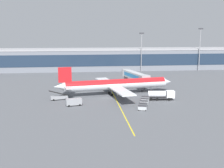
% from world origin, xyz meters
% --- Properties ---
extents(ground_plane, '(700.00, 700.00, 0.00)m').
position_xyz_m(ground_plane, '(0.00, 0.00, 0.00)').
color(ground_plane, '#515459').
extents(apron_lead_in_line, '(1.42, 80.00, 0.01)m').
position_xyz_m(apron_lead_in_line, '(2.75, 2.00, 0.00)').
color(apron_lead_in_line, yellow).
rests_on(apron_lead_in_line, ground_plane).
extents(terminal_building, '(184.97, 19.40, 13.46)m').
position_xyz_m(terminal_building, '(-1.63, 79.00, 6.75)').
color(terminal_building, slate).
rests_on(terminal_building, ground_plane).
extents(main_airliner, '(45.89, 36.93, 11.09)m').
position_xyz_m(main_airliner, '(3.60, 5.37, 4.00)').
color(main_airliner, silver).
rests_on(main_airliner, ground_plane).
extents(jet_bridge, '(8.18, 22.93, 6.71)m').
position_xyz_m(jet_bridge, '(13.34, 19.48, 5.02)').
color(jet_bridge, '#B2B7BC').
rests_on(jet_bridge, ground_plane).
extents(fuel_tanker, '(11.01, 3.70, 3.25)m').
position_xyz_m(fuel_tanker, '(18.09, -4.68, 1.75)').
color(fuel_tanker, '#232326').
rests_on(fuel_tanker, ground_plane).
extents(crew_van, '(5.34, 3.14, 2.30)m').
position_xyz_m(crew_van, '(-12.00, -9.10, 1.31)').
color(crew_van, gray).
rests_on(crew_van, ground_plane).
extents(belt_loader, '(7.01, 3.31, 3.49)m').
position_xyz_m(belt_loader, '(-17.06, -0.29, 0.99)').
color(belt_loader, gray).
rests_on(belt_loader, ground_plane).
extents(baggage_cart_0, '(2.99, 2.29, 1.48)m').
position_xyz_m(baggage_cart_0, '(8.69, -17.13, 0.78)').
color(baggage_cart_0, '#B2B7BC').
rests_on(baggage_cart_0, ground_plane).
extents(baggage_cart_1, '(2.99, 2.29, 1.48)m').
position_xyz_m(baggage_cart_1, '(9.67, -14.08, 0.78)').
color(baggage_cart_1, '#595B60').
rests_on(baggage_cart_1, ground_plane).
extents(baggage_cart_2, '(2.99, 2.29, 1.48)m').
position_xyz_m(baggage_cart_2, '(10.64, -11.03, 0.78)').
color(baggage_cart_2, '#B2B7BC').
rests_on(baggage_cart_2, ground_plane).
extents(baggage_cart_3, '(2.99, 2.29, 1.48)m').
position_xyz_m(baggage_cart_3, '(11.61, -7.98, 0.78)').
color(baggage_cart_3, '#B2B7BC').
rests_on(baggage_cart_3, ground_plane).
extents(baggage_cart_4, '(2.99, 2.29, 1.48)m').
position_xyz_m(baggage_cart_4, '(12.59, -4.94, 0.78)').
color(baggage_cart_4, gray).
rests_on(baggage_cart_4, ground_plane).
extents(apron_light_mast_0, '(2.80, 0.50, 25.92)m').
position_xyz_m(apron_light_mast_0, '(63.47, 67.04, 14.99)').
color(apron_light_mast_0, gray).
rests_on(apron_light_mast_0, ground_plane).
extents(apron_light_mast_2, '(2.80, 0.50, 23.22)m').
position_xyz_m(apron_light_mast_2, '(27.20, 67.04, 13.59)').
color(apron_light_mast_2, gray).
rests_on(apron_light_mast_2, ground_plane).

